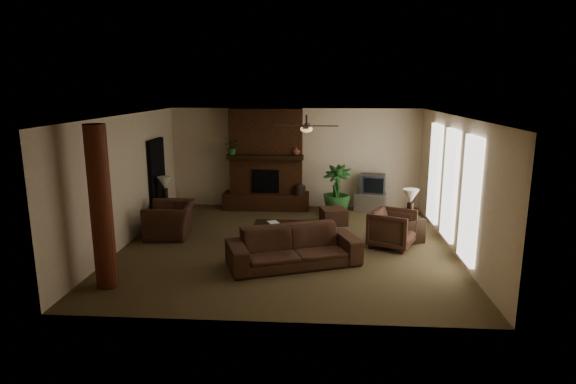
# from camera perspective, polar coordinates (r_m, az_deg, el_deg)

# --- Properties ---
(room_shell) EXTENTS (7.00, 7.00, 7.00)m
(room_shell) POSITION_cam_1_polar(r_m,az_deg,el_deg) (10.15, -0.15, 1.17)
(room_shell) COLOR brown
(room_shell) RESTS_ON ground
(fireplace) EXTENTS (2.40, 0.70, 2.80)m
(fireplace) POSITION_cam_1_polar(r_m,az_deg,el_deg) (13.42, -2.60, 2.88)
(fireplace) COLOR #522B16
(fireplace) RESTS_ON ground
(windows) EXTENTS (0.08, 3.65, 2.35)m
(windows) POSITION_cam_1_polar(r_m,az_deg,el_deg) (10.69, 18.71, 0.81)
(windows) COLOR white
(windows) RESTS_ON ground
(log_column) EXTENTS (0.36, 0.36, 2.80)m
(log_column) POSITION_cam_1_polar(r_m,az_deg,el_deg) (8.60, -21.37, -1.79)
(log_column) COLOR maroon
(log_column) RESTS_ON ground
(doorway) EXTENTS (0.10, 1.00, 2.10)m
(doorway) POSITION_cam_1_polar(r_m,az_deg,el_deg) (12.65, -15.30, 1.37)
(doorway) COLOR black
(doorway) RESTS_ON ground
(ceiling_fan) EXTENTS (1.35, 1.35, 0.37)m
(ceiling_fan) POSITION_cam_1_polar(r_m,az_deg,el_deg) (10.27, 2.21, 7.66)
(ceiling_fan) COLOR black
(ceiling_fan) RESTS_ON ceiling
(sofa) EXTENTS (2.61, 1.57, 0.98)m
(sofa) POSITION_cam_1_polar(r_m,az_deg,el_deg) (9.23, 0.69, -5.82)
(sofa) COLOR #452B1D
(sofa) RESTS_ON ground
(armchair_left) EXTENTS (0.87, 1.24, 1.03)m
(armchair_left) POSITION_cam_1_polar(r_m,az_deg,el_deg) (11.33, -13.84, -2.60)
(armchair_left) COLOR #452B1D
(armchair_left) RESTS_ON ground
(armchair_right) EXTENTS (1.10, 1.13, 0.89)m
(armchair_right) POSITION_cam_1_polar(r_m,az_deg,el_deg) (10.52, 12.33, -4.09)
(armchair_right) COLOR #452B1D
(armchair_right) RESTS_ON ground
(coffee_table) EXTENTS (1.20, 0.70, 0.43)m
(coffee_table) POSITION_cam_1_polar(r_m,az_deg,el_deg) (10.57, -0.80, -4.11)
(coffee_table) COLOR black
(coffee_table) RESTS_ON ground
(ottoman) EXTENTS (0.73, 0.73, 0.40)m
(ottoman) POSITION_cam_1_polar(r_m,az_deg,el_deg) (12.09, 5.44, -2.88)
(ottoman) COLOR #452B1D
(ottoman) RESTS_ON ground
(tv_stand) EXTENTS (0.94, 0.67, 0.50)m
(tv_stand) POSITION_cam_1_polar(r_m,az_deg,el_deg) (13.52, 9.74, -1.13)
(tv_stand) COLOR #B9B9BB
(tv_stand) RESTS_ON ground
(tv) EXTENTS (0.74, 0.65, 0.52)m
(tv) POSITION_cam_1_polar(r_m,az_deg,el_deg) (13.41, 10.05, 0.97)
(tv) COLOR #363639
(tv) RESTS_ON tv_stand
(floor_vase) EXTENTS (0.34, 0.34, 0.77)m
(floor_vase) POSITION_cam_1_polar(r_m,az_deg,el_deg) (13.28, 1.35, -0.40)
(floor_vase) COLOR black
(floor_vase) RESTS_ON ground
(floor_plant) EXTENTS (1.03, 1.47, 0.75)m
(floor_plant) POSITION_cam_1_polar(r_m,az_deg,el_deg) (12.93, 5.79, -1.08)
(floor_plant) COLOR #255120
(floor_plant) RESTS_ON ground
(side_table_left) EXTENTS (0.58, 0.58, 0.55)m
(side_table_left) POSITION_cam_1_polar(r_m,az_deg,el_deg) (12.42, -14.34, -2.45)
(side_table_left) COLOR black
(side_table_left) RESTS_ON ground
(lamp_left) EXTENTS (0.37, 0.37, 0.65)m
(lamp_left) POSITION_cam_1_polar(r_m,az_deg,el_deg) (12.28, -14.47, 0.86)
(lamp_left) COLOR black
(lamp_left) RESTS_ON side_table_left
(side_table_right) EXTENTS (0.66, 0.66, 0.55)m
(side_table_right) POSITION_cam_1_polar(r_m,az_deg,el_deg) (11.02, 14.29, -4.34)
(side_table_right) COLOR black
(side_table_right) RESTS_ON ground
(lamp_right) EXTENTS (0.46, 0.46, 0.65)m
(lamp_right) POSITION_cam_1_polar(r_m,az_deg,el_deg) (10.79, 14.41, -0.71)
(lamp_right) COLOR black
(lamp_right) RESTS_ON side_table_right
(mantel_plant) EXTENTS (0.41, 0.45, 0.33)m
(mantel_plant) POSITION_cam_1_polar(r_m,az_deg,el_deg) (13.19, -6.63, 5.13)
(mantel_plant) COLOR #255120
(mantel_plant) RESTS_ON fireplace
(mantel_vase) EXTENTS (0.23, 0.24, 0.22)m
(mantel_vase) POSITION_cam_1_polar(r_m,az_deg,el_deg) (13.07, 0.97, 4.91)
(mantel_vase) COLOR brown
(mantel_vase) RESTS_ON fireplace
(book_a) EXTENTS (0.21, 0.12, 0.29)m
(book_a) POSITION_cam_1_polar(r_m,az_deg,el_deg) (10.53, -2.30, -3.05)
(book_a) COLOR #999999
(book_a) RESTS_ON coffee_table
(book_b) EXTENTS (0.21, 0.05, 0.29)m
(book_b) POSITION_cam_1_polar(r_m,az_deg,el_deg) (10.36, 0.48, -3.29)
(book_b) COLOR #999999
(book_b) RESTS_ON coffee_table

